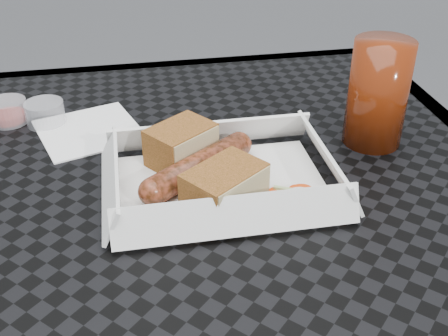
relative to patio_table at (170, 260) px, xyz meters
name	(u,v)px	position (x,y,z in m)	size (l,w,h in m)	color
patio_table	(170,260)	(0.00, 0.00, 0.00)	(0.80, 0.80, 0.74)	black
food_tray	(222,185)	(0.06, 0.02, 0.08)	(0.22, 0.15, 0.00)	white
bratwurst	(199,167)	(0.04, 0.04, 0.09)	(0.14, 0.11, 0.03)	maroon
bread_near	(181,145)	(0.03, 0.08, 0.10)	(0.07, 0.05, 0.04)	brown
bread_far	(225,186)	(0.06, -0.01, 0.10)	(0.08, 0.05, 0.04)	brown
veg_garnish	(294,200)	(0.13, -0.02, 0.08)	(0.03, 0.03, 0.00)	#E73F0A
napkin	(89,130)	(-0.08, 0.18, 0.08)	(0.12, 0.12, 0.00)	white
condiment_cup_sauce	(8,111)	(-0.18, 0.22, 0.09)	(0.05, 0.05, 0.03)	maroon
condiment_cup_empty	(45,113)	(-0.14, 0.21, 0.09)	(0.05, 0.05, 0.03)	silver
drink_glass	(378,94)	(0.26, 0.09, 0.14)	(0.07, 0.07, 0.13)	#571A07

